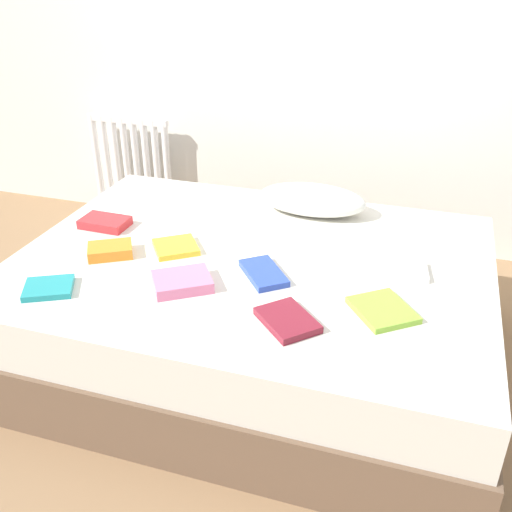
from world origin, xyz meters
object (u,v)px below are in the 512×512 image
Objects in this scene: textbook_maroon at (287,320)px; textbook_lime at (383,310)px; textbook_pink at (182,282)px; textbook_teal at (49,288)px; textbook_yellow at (176,247)px; radiator at (131,160)px; textbook_blue at (264,273)px; textbook_red at (105,222)px; textbook_white at (396,270)px; bed at (253,307)px; pillow at (312,200)px; textbook_orange at (110,250)px.

textbook_maroon is 0.98× the size of textbook_lime.
textbook_pink is 1.21× the size of textbook_teal.
textbook_pink is at bearing -6.92° from textbook_yellow.
textbook_yellow is at bearing -54.18° from radiator.
textbook_blue is at bearing -141.61° from textbook_lime.
textbook_blue is at bearing -13.02° from textbook_red.
textbook_maroon is 1.00× the size of textbook_pink.
textbook_maroon reaches higher than textbook_blue.
textbook_yellow is at bearing 176.92° from textbook_white.
textbook_blue reaches higher than bed.
textbook_blue reaches higher than textbook_lime.
pillow is 1.29m from textbook_teal.
pillow reaches higher than textbook_maroon.
textbook_yellow is 0.31m from textbook_pink.
textbook_blue is (0.67, 0.03, -0.01)m from textbook_orange.
bed is 8.47× the size of textbook_blue.
textbook_red is (-0.84, 0.21, 0.01)m from textbook_blue.
textbook_pink is at bearing -110.99° from pillow.
textbook_orange is at bearing 126.22° from textbook_pink.
textbook_teal is at bearing -143.34° from bed.
bed is at bearing 166.84° from textbook_maroon.
textbook_orange is (-0.58, -0.17, 0.28)m from bed.
textbook_red is (-1.32, 0.34, 0.01)m from textbook_lime.
textbook_white is 0.86m from textbook_pink.
textbook_maroon is at bearing -132.90° from textbook_white.
textbook_lime is at bearing -60.67° from pillow.
textbook_orange is (-0.84, 0.26, 0.01)m from textbook_maroon.
pillow reaches higher than textbook_orange.
textbook_teal is (-1.25, -0.54, 0.00)m from textbook_white.
pillow reaches higher than textbook_white.
textbook_red reaches higher than textbook_yellow.
textbook_pink reaches higher than textbook_blue.
textbook_white is 1.10× the size of textbook_lime.
textbook_teal is (-0.66, -0.49, 0.26)m from bed.
bed is 11.22× the size of textbook_yellow.
textbook_white is at bearing -19.75° from textbook_orange.
textbook_teal is at bearing -79.58° from textbook_red.
textbook_maroon is at bearing 21.09° from textbook_yellow.
bed is 0.86m from textbook_teal.
textbook_yellow is at bearing -141.40° from textbook_blue.
textbook_white is 0.31m from textbook_lime.
textbook_orange is 1.19m from textbook_white.
radiator reaches higher than textbook_pink.
textbook_maroon reaches higher than textbook_teal.
textbook_red is (-0.41, 0.11, 0.01)m from textbook_yellow.
textbook_lime is at bearing -24.10° from bed.
textbook_teal is at bearing 167.04° from textbook_pink.
bed is 9.11× the size of textbook_lime.
pillow is 0.73m from textbook_yellow.
textbook_white is (1.17, 0.22, -0.01)m from textbook_orange.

